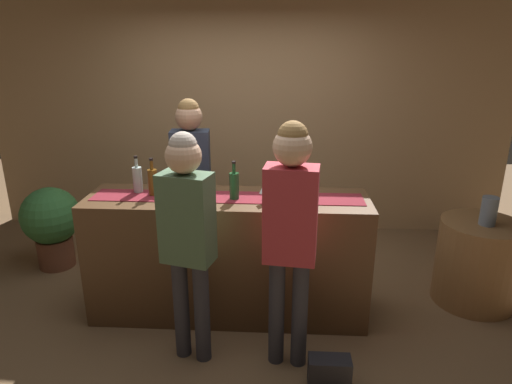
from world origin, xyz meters
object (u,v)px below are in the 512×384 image
(wine_bottle_amber, at_px, (153,182))
(potted_plant_tall, at_px, (51,222))
(customer_sipping, at_px, (290,222))
(vase_on_side_table, at_px, (489,211))
(bartender, at_px, (191,171))
(wine_bottle_clear, at_px, (138,179))
(customer_browsing, at_px, (187,227))
(wine_glass_mid_counter, at_px, (177,183))
(wine_bottle_green, at_px, (234,185))
(round_side_table, at_px, (477,262))
(wine_glass_near_customer, at_px, (264,190))
(handbag, at_px, (329,373))

(wine_bottle_amber, distance_m, potted_plant_tall, 1.57)
(wine_bottle_amber, distance_m, customer_sipping, 1.25)
(vase_on_side_table, bearing_deg, bartender, 172.34)
(wine_bottle_clear, height_order, customer_sipping, customer_sipping)
(vase_on_side_table, bearing_deg, customer_browsing, -160.20)
(wine_glass_mid_counter, xyz_separation_m, customer_browsing, (0.20, -0.60, -0.11))
(customer_sipping, bearing_deg, wine_bottle_clear, 156.76)
(wine_bottle_green, bearing_deg, vase_on_side_table, 7.61)
(wine_bottle_amber, bearing_deg, potted_plant_tall, 151.67)
(wine_bottle_green, xyz_separation_m, vase_on_side_table, (2.06, 0.28, -0.27))
(wine_bottle_amber, distance_m, round_side_table, 2.83)
(bartender, xyz_separation_m, customer_sipping, (0.88, -1.20, 0.02))
(wine_bottle_clear, distance_m, bartender, 0.60)
(wine_bottle_amber, xyz_separation_m, vase_on_side_table, (2.71, 0.22, -0.27))
(wine_bottle_clear, bearing_deg, customer_browsing, -51.70)
(round_side_table, bearing_deg, vase_on_side_table, -83.87)
(bartender, xyz_separation_m, customer_browsing, (0.20, -1.17, -0.04))
(customer_sipping, distance_m, round_side_table, 2.00)
(wine_bottle_green, bearing_deg, potted_plant_tall, 158.94)
(wine_bottle_amber, relative_size, bartender, 0.18)
(wine_glass_near_customer, relative_size, customer_sipping, 0.08)
(wine_glass_mid_counter, bearing_deg, wine_glass_near_customer, -9.77)
(vase_on_side_table, distance_m, handbag, 1.90)
(handbag, bearing_deg, wine_glass_near_customer, 122.31)
(bartender, distance_m, potted_plant_tall, 1.57)
(customer_browsing, distance_m, vase_on_side_table, 2.47)
(wine_bottle_amber, height_order, handbag, wine_bottle_amber)
(wine_glass_near_customer, xyz_separation_m, customer_browsing, (-0.48, -0.49, -0.11))
(round_side_table, bearing_deg, potted_plant_tall, 173.96)
(wine_bottle_amber, height_order, wine_glass_mid_counter, wine_bottle_amber)
(customer_browsing, bearing_deg, wine_glass_near_customer, 59.90)
(wine_bottle_green, relative_size, customer_sipping, 0.17)
(handbag, bearing_deg, wine_glass_mid_counter, 143.25)
(wine_bottle_clear, height_order, round_side_table, wine_bottle_clear)
(round_side_table, bearing_deg, wine_bottle_amber, -174.57)
(wine_bottle_clear, relative_size, vase_on_side_table, 1.26)
(customer_browsing, bearing_deg, vase_on_side_table, 34.64)
(wine_glass_near_customer, distance_m, customer_sipping, 0.55)
(wine_glass_mid_counter, relative_size, customer_browsing, 0.09)
(handbag, bearing_deg, vase_on_side_table, 38.65)
(wine_bottle_amber, distance_m, wine_glass_mid_counter, 0.20)
(wine_glass_mid_counter, distance_m, round_side_table, 2.64)
(wine_glass_near_customer, height_order, wine_glass_mid_counter, same)
(bartender, height_order, customer_sipping, customer_sipping)
(wine_glass_mid_counter, bearing_deg, vase_on_side_table, 5.26)
(wine_bottle_amber, distance_m, handbag, 1.90)
(bartender, xyz_separation_m, round_side_table, (2.51, -0.30, -0.69))
(wine_glass_near_customer, distance_m, potted_plant_tall, 2.37)
(vase_on_side_table, relative_size, potted_plant_tall, 0.29)
(bartender, height_order, handbag, bartender)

